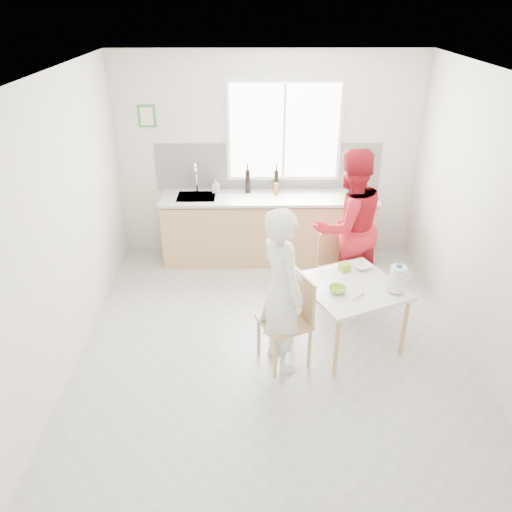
{
  "coord_description": "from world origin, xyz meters",
  "views": [
    {
      "loc": [
        -0.23,
        -4.2,
        3.29
      ],
      "look_at": [
        -0.18,
        0.2,
        0.96
      ],
      "focal_mm": 35.0,
      "sensor_mm": 36.0,
      "label": 1
    }
  ],
  "objects_px": {
    "bowl_green": "(337,290)",
    "wine_bottle_a": "(248,181)",
    "dining_table": "(351,291)",
    "milk_jug": "(398,278)",
    "wine_bottle_b": "(276,181)",
    "person_white": "(282,291)",
    "chair_left": "(291,316)",
    "person_red": "(348,227)",
    "chair_far": "(336,263)",
    "bowl_white": "(362,266)"
  },
  "relations": [
    {
      "from": "milk_jug",
      "to": "wine_bottle_a",
      "type": "relative_size",
      "value": 0.88
    },
    {
      "from": "dining_table",
      "to": "milk_jug",
      "type": "distance_m",
      "value": 0.48
    },
    {
      "from": "chair_left",
      "to": "wine_bottle_a",
      "type": "relative_size",
      "value": 2.95
    },
    {
      "from": "chair_far",
      "to": "wine_bottle_b",
      "type": "xyz_separation_m",
      "value": [
        -0.66,
        1.16,
        0.61
      ]
    },
    {
      "from": "bowl_white",
      "to": "milk_jug",
      "type": "bearing_deg",
      "value": -63.65
    },
    {
      "from": "bowl_white",
      "to": "wine_bottle_b",
      "type": "relative_size",
      "value": 0.64
    },
    {
      "from": "person_white",
      "to": "bowl_green",
      "type": "bearing_deg",
      "value": -94.87
    },
    {
      "from": "person_white",
      "to": "bowl_white",
      "type": "bearing_deg",
      "value": -77.04
    },
    {
      "from": "dining_table",
      "to": "chair_left",
      "type": "relative_size",
      "value": 1.27
    },
    {
      "from": "bowl_green",
      "to": "wine_bottle_a",
      "type": "distance_m",
      "value": 2.35
    },
    {
      "from": "person_white",
      "to": "chair_left",
      "type": "bearing_deg",
      "value": -90.0
    },
    {
      "from": "person_white",
      "to": "person_red",
      "type": "bearing_deg",
      "value": -57.41
    },
    {
      "from": "chair_far",
      "to": "wine_bottle_b",
      "type": "relative_size",
      "value": 2.78
    },
    {
      "from": "chair_left",
      "to": "milk_jug",
      "type": "bearing_deg",
      "value": 74.3
    },
    {
      "from": "bowl_green",
      "to": "person_red",
      "type": "bearing_deg",
      "value": 75.68
    },
    {
      "from": "bowl_green",
      "to": "wine_bottle_a",
      "type": "relative_size",
      "value": 0.54
    },
    {
      "from": "chair_left",
      "to": "milk_jug",
      "type": "xyz_separation_m",
      "value": [
        1.03,
        0.15,
        0.33
      ]
    },
    {
      "from": "wine_bottle_b",
      "to": "chair_left",
      "type": "bearing_deg",
      "value": -88.89
    },
    {
      "from": "dining_table",
      "to": "chair_left",
      "type": "xyz_separation_m",
      "value": [
        -0.62,
        -0.27,
        -0.11
      ]
    },
    {
      "from": "bowl_white",
      "to": "chair_far",
      "type": "bearing_deg",
      "value": 108.7
    },
    {
      "from": "chair_left",
      "to": "wine_bottle_b",
      "type": "distance_m",
      "value": 2.39
    },
    {
      "from": "chair_left",
      "to": "wine_bottle_b",
      "type": "relative_size",
      "value": 3.14
    },
    {
      "from": "chair_left",
      "to": "person_white",
      "type": "xyz_separation_m",
      "value": [
        -0.1,
        -0.04,
        0.31
      ]
    },
    {
      "from": "chair_far",
      "to": "person_white",
      "type": "relative_size",
      "value": 0.5
    },
    {
      "from": "wine_bottle_b",
      "to": "dining_table",
      "type": "bearing_deg",
      "value": -71.99
    },
    {
      "from": "bowl_green",
      "to": "dining_table",
      "type": "bearing_deg",
      "value": 37.81
    },
    {
      "from": "person_red",
      "to": "chair_far",
      "type": "bearing_deg",
      "value": -5.65
    },
    {
      "from": "dining_table",
      "to": "milk_jug",
      "type": "bearing_deg",
      "value": -17.24
    },
    {
      "from": "dining_table",
      "to": "bowl_white",
      "type": "bearing_deg",
      "value": 63.58
    },
    {
      "from": "chair_left",
      "to": "chair_far",
      "type": "xyz_separation_m",
      "value": [
        0.61,
        1.16,
        -0.06
      ]
    },
    {
      "from": "dining_table",
      "to": "person_red",
      "type": "height_order",
      "value": "person_red"
    },
    {
      "from": "chair_left",
      "to": "chair_far",
      "type": "distance_m",
      "value": 1.31
    },
    {
      "from": "chair_far",
      "to": "wine_bottle_a",
      "type": "bearing_deg",
      "value": 108.47
    },
    {
      "from": "dining_table",
      "to": "person_white",
      "type": "bearing_deg",
      "value": -156.23
    },
    {
      "from": "person_white",
      "to": "bowl_green",
      "type": "height_order",
      "value": "person_white"
    },
    {
      "from": "dining_table",
      "to": "person_white",
      "type": "height_order",
      "value": "person_white"
    },
    {
      "from": "person_white",
      "to": "person_red",
      "type": "height_order",
      "value": "person_red"
    },
    {
      "from": "dining_table",
      "to": "bowl_green",
      "type": "xyz_separation_m",
      "value": [
        -0.16,
        -0.13,
        0.1
      ]
    },
    {
      "from": "person_white",
      "to": "person_red",
      "type": "relative_size",
      "value": 0.91
    },
    {
      "from": "chair_left",
      "to": "person_red",
      "type": "xyz_separation_m",
      "value": [
        0.73,
        1.2,
        0.4
      ]
    },
    {
      "from": "chair_far",
      "to": "bowl_white",
      "type": "distance_m",
      "value": 0.62
    },
    {
      "from": "person_white",
      "to": "wine_bottle_a",
      "type": "distance_m",
      "value": 2.38
    },
    {
      "from": "person_white",
      "to": "milk_jug",
      "type": "distance_m",
      "value": 1.15
    },
    {
      "from": "bowl_green",
      "to": "wine_bottle_a",
      "type": "xyz_separation_m",
      "value": [
        -0.88,
        2.15,
        0.36
      ]
    },
    {
      "from": "person_red",
      "to": "wine_bottle_a",
      "type": "height_order",
      "value": "person_red"
    },
    {
      "from": "chair_far",
      "to": "person_red",
      "type": "height_order",
      "value": "person_red"
    },
    {
      "from": "chair_far",
      "to": "milk_jug",
      "type": "relative_size",
      "value": 2.96
    },
    {
      "from": "chair_far",
      "to": "bowl_white",
      "type": "height_order",
      "value": "chair_far"
    },
    {
      "from": "bowl_white",
      "to": "milk_jug",
      "type": "distance_m",
      "value": 0.55
    },
    {
      "from": "milk_jug",
      "to": "wine_bottle_b",
      "type": "bearing_deg",
      "value": 92.54
    }
  ]
}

